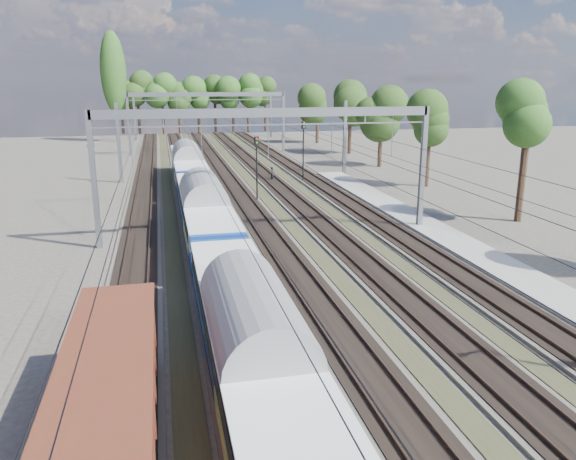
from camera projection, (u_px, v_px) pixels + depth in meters
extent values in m
cube|color=#47423A|center=(143.00, 199.00, 52.04)|extent=(3.00, 130.00, 0.15)
cube|color=black|center=(143.00, 198.00, 52.02)|extent=(2.50, 130.00, 0.06)
cube|color=#473326|center=(135.00, 198.00, 51.84)|extent=(0.08, 130.00, 0.14)
cube|color=#473326|center=(151.00, 197.00, 52.15)|extent=(0.08, 130.00, 0.14)
cube|color=#47423A|center=(192.00, 197.00, 53.00)|extent=(3.00, 130.00, 0.15)
cube|color=black|center=(192.00, 196.00, 52.98)|extent=(2.50, 130.00, 0.06)
cube|color=#473326|center=(185.00, 196.00, 52.80)|extent=(0.08, 130.00, 0.14)
cube|color=#473326|center=(200.00, 195.00, 53.10)|extent=(0.08, 130.00, 0.14)
cube|color=#47423A|center=(240.00, 195.00, 53.96)|extent=(3.00, 130.00, 0.15)
cube|color=black|center=(240.00, 194.00, 53.94)|extent=(2.50, 130.00, 0.06)
cube|color=#473326|center=(232.00, 193.00, 53.76)|extent=(0.08, 130.00, 0.14)
cube|color=#473326|center=(247.00, 193.00, 54.06)|extent=(0.08, 130.00, 0.14)
cube|color=#47423A|center=(285.00, 193.00, 54.92)|extent=(3.00, 130.00, 0.15)
cube|color=black|center=(285.00, 192.00, 54.89)|extent=(2.50, 130.00, 0.06)
cube|color=#473326|center=(278.00, 191.00, 54.71)|extent=(0.08, 130.00, 0.14)
cube|color=#473326|center=(292.00, 191.00, 55.02)|extent=(0.08, 130.00, 0.14)
cube|color=#47423A|center=(329.00, 191.00, 55.88)|extent=(3.00, 130.00, 0.15)
cube|color=black|center=(329.00, 190.00, 55.85)|extent=(2.50, 130.00, 0.06)
cube|color=#473326|center=(322.00, 190.00, 55.67)|extent=(0.08, 130.00, 0.14)
cube|color=#473326|center=(336.00, 189.00, 55.98)|extent=(0.08, 130.00, 0.14)
cube|color=#2F2E1E|center=(168.00, 199.00, 52.54)|extent=(1.10, 130.00, 0.05)
cube|color=#2F2E1E|center=(216.00, 197.00, 53.49)|extent=(1.10, 130.00, 0.05)
cube|color=#2F2E1E|center=(263.00, 195.00, 54.45)|extent=(1.10, 130.00, 0.05)
cube|color=#2F2E1E|center=(308.00, 193.00, 55.41)|extent=(1.10, 130.00, 0.05)
cube|color=gray|center=(502.00, 268.00, 32.95)|extent=(3.00, 70.00, 0.30)
cube|color=slate|center=(94.00, 181.00, 36.23)|extent=(0.35, 0.35, 9.00)
cube|color=slate|center=(422.00, 169.00, 41.13)|extent=(0.35, 0.35, 9.00)
cube|color=slate|center=(268.00, 113.00, 37.59)|extent=(23.00, 0.35, 0.60)
cube|color=slate|center=(129.00, 124.00, 81.44)|extent=(0.35, 0.35, 9.00)
cube|color=slate|center=(283.00, 122.00, 86.34)|extent=(0.35, 0.35, 9.00)
cube|color=slate|center=(207.00, 94.00, 82.79)|extent=(23.00, 0.35, 0.60)
cube|color=slate|center=(119.00, 143.00, 59.84)|extent=(0.35, 0.35, 8.50)
cube|color=slate|center=(135.00, 117.00, 102.22)|extent=(0.35, 0.35, 8.50)
cube|color=slate|center=(345.00, 138.00, 65.23)|extent=(0.35, 0.35, 8.50)
cube|color=slate|center=(271.00, 115.00, 107.61)|extent=(0.35, 0.35, 8.50)
cylinder|color=black|center=(139.00, 141.00, 50.63)|extent=(0.03, 130.00, 0.03)
cylinder|color=black|center=(139.00, 128.00, 50.34)|extent=(0.03, 130.00, 0.03)
cylinder|color=black|center=(190.00, 139.00, 51.59)|extent=(0.03, 130.00, 0.03)
cylinder|color=black|center=(189.00, 127.00, 51.30)|extent=(0.03, 130.00, 0.03)
cylinder|color=black|center=(238.00, 138.00, 52.55)|extent=(0.03, 130.00, 0.03)
cylinder|color=black|center=(238.00, 126.00, 52.26)|extent=(0.03, 130.00, 0.03)
cylinder|color=black|center=(285.00, 137.00, 53.51)|extent=(0.03, 130.00, 0.03)
cylinder|color=black|center=(285.00, 126.00, 53.22)|extent=(0.03, 130.00, 0.03)
cylinder|color=black|center=(330.00, 136.00, 54.47)|extent=(0.03, 130.00, 0.03)
cylinder|color=black|center=(331.00, 125.00, 54.18)|extent=(0.03, 130.00, 0.03)
cylinder|color=black|center=(122.00, 118.00, 114.58)|extent=(0.56, 0.56, 6.50)
sphere|color=#213C16|center=(120.00, 92.00, 113.23)|extent=(5.19, 5.19, 5.19)
cylinder|color=black|center=(141.00, 117.00, 114.98)|extent=(0.56, 0.56, 6.66)
sphere|color=#213C16|center=(140.00, 90.00, 113.59)|extent=(5.16, 5.16, 5.16)
cylinder|color=black|center=(164.00, 118.00, 113.92)|extent=(0.56, 0.56, 6.49)
sphere|color=#213C16|center=(163.00, 92.00, 112.57)|extent=(4.09, 4.09, 4.09)
cylinder|color=black|center=(181.00, 120.00, 114.56)|extent=(0.56, 0.56, 5.56)
sphere|color=#213C16|center=(180.00, 98.00, 113.40)|extent=(4.92, 4.92, 4.92)
cylinder|color=black|center=(199.00, 119.00, 117.33)|extent=(0.56, 0.56, 5.66)
sphere|color=#213C16|center=(198.00, 97.00, 116.15)|extent=(4.32, 4.32, 4.32)
cylinder|color=black|center=(211.00, 115.00, 117.07)|extent=(0.56, 0.56, 7.21)
sphere|color=#213C16|center=(210.00, 87.00, 115.56)|extent=(4.94, 4.94, 4.94)
cylinder|color=black|center=(231.00, 116.00, 119.53)|extent=(0.56, 0.56, 6.67)
sphere|color=#213C16|center=(231.00, 90.00, 118.14)|extent=(4.81, 4.81, 4.81)
cylinder|color=black|center=(251.00, 116.00, 117.28)|extent=(0.56, 0.56, 6.96)
sphere|color=#213C16|center=(251.00, 88.00, 115.83)|extent=(4.59, 4.59, 4.59)
cylinder|color=black|center=(269.00, 117.00, 117.75)|extent=(0.56, 0.56, 6.15)
sphere|color=#213C16|center=(269.00, 93.00, 116.47)|extent=(5.41, 5.41, 5.41)
cylinder|color=black|center=(516.00, 177.00, 46.29)|extent=(0.56, 0.56, 6.18)
sphere|color=#213C16|center=(522.00, 116.00, 45.01)|extent=(3.63, 3.63, 3.63)
cylinder|color=black|center=(437.00, 163.00, 56.94)|extent=(0.56, 0.56, 5.33)
sphere|color=#213C16|center=(440.00, 120.00, 55.83)|extent=(4.14, 4.14, 4.14)
cylinder|color=black|center=(389.00, 140.00, 71.15)|extent=(0.56, 0.56, 6.88)
sphere|color=#213C16|center=(391.00, 95.00, 69.71)|extent=(3.73, 3.73, 3.73)
cylinder|color=black|center=(350.00, 132.00, 83.04)|extent=(0.56, 0.56, 6.61)
sphere|color=#213C16|center=(351.00, 95.00, 81.66)|extent=(4.37, 4.37, 4.37)
cylinder|color=black|center=(319.00, 126.00, 99.22)|extent=(0.56, 0.56, 5.61)
sphere|color=#213C16|center=(319.00, 100.00, 98.05)|extent=(4.41, 4.41, 4.41)
cylinder|color=black|center=(115.00, 96.00, 98.72)|extent=(0.70, 0.70, 16.00)
ellipsoid|color=#22541C|center=(113.00, 72.00, 97.68)|extent=(4.40, 4.40, 14.08)
cube|color=black|center=(229.00, 309.00, 25.94)|extent=(2.07, 3.11, 0.83)
cube|color=navy|center=(254.00, 350.00, 18.70)|extent=(2.90, 20.74, 1.97)
cube|color=silver|center=(254.00, 336.00, 18.56)|extent=(2.99, 19.91, 0.99)
cube|color=black|center=(298.00, 332.00, 18.88)|extent=(0.04, 17.63, 0.73)
cube|color=yellow|center=(283.00, 449.00, 14.53)|extent=(3.01, 5.81, 0.73)
cylinder|color=gray|center=(254.00, 323.00, 18.44)|extent=(2.95, 20.74, 2.95)
cube|color=black|center=(215.00, 264.00, 32.36)|extent=(2.07, 3.11, 0.83)
cube|color=black|center=(198.00, 209.00, 46.04)|extent=(2.07, 3.11, 0.83)
cube|color=navy|center=(204.00, 210.00, 38.80)|extent=(2.90, 20.74, 1.97)
cube|color=silver|center=(203.00, 203.00, 38.66)|extent=(2.99, 19.91, 0.99)
cube|color=black|center=(225.00, 202.00, 38.98)|extent=(0.04, 17.63, 0.73)
cube|color=yellow|center=(210.00, 234.00, 34.63)|extent=(3.01, 5.81, 0.73)
cylinder|color=gray|center=(203.00, 196.00, 38.54)|extent=(2.95, 20.74, 2.95)
cube|color=black|center=(193.00, 193.00, 52.46)|extent=(2.07, 3.11, 0.83)
cube|color=black|center=(185.00, 169.00, 66.14)|extent=(2.07, 3.11, 0.83)
cube|color=navy|center=(188.00, 165.00, 58.90)|extent=(2.90, 20.74, 1.97)
cube|color=silver|center=(187.00, 160.00, 58.76)|extent=(2.99, 19.91, 0.99)
cube|color=black|center=(202.00, 160.00, 59.08)|extent=(0.04, 17.63, 0.73)
cube|color=yellow|center=(190.00, 177.00, 54.73)|extent=(3.01, 5.81, 0.73)
cylinder|color=gray|center=(187.00, 156.00, 58.64)|extent=(2.95, 20.74, 2.95)
cube|color=black|center=(122.00, 381.00, 20.05)|extent=(1.80, 2.34, 0.63)
cube|color=black|center=(111.00, 447.00, 15.78)|extent=(2.43, 12.62, 0.18)
cube|color=#542C16|center=(107.00, 408.00, 15.45)|extent=(2.43, 12.62, 2.34)
cube|color=#542C16|center=(104.00, 368.00, 15.14)|extent=(2.61, 12.62, 0.11)
imported|color=black|center=(272.00, 174.00, 61.57)|extent=(0.57, 0.68, 1.59)
cylinder|color=black|center=(257.00, 174.00, 50.92)|extent=(0.14, 0.14, 5.16)
cube|color=black|center=(256.00, 141.00, 50.15)|extent=(0.42, 0.35, 0.72)
sphere|color=red|center=(257.00, 139.00, 49.97)|extent=(0.17, 0.17, 0.17)
sphere|color=#0C9919|center=(257.00, 143.00, 50.07)|extent=(0.17, 0.17, 0.17)
cylinder|color=black|center=(303.00, 156.00, 60.66)|extent=(0.16, 0.16, 5.73)
cube|color=black|center=(303.00, 125.00, 59.81)|extent=(0.47, 0.38, 0.80)
sphere|color=red|center=(304.00, 123.00, 59.61)|extent=(0.18, 0.18, 0.18)
sphere|color=#0C9919|center=(304.00, 127.00, 59.71)|extent=(0.18, 0.18, 0.18)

